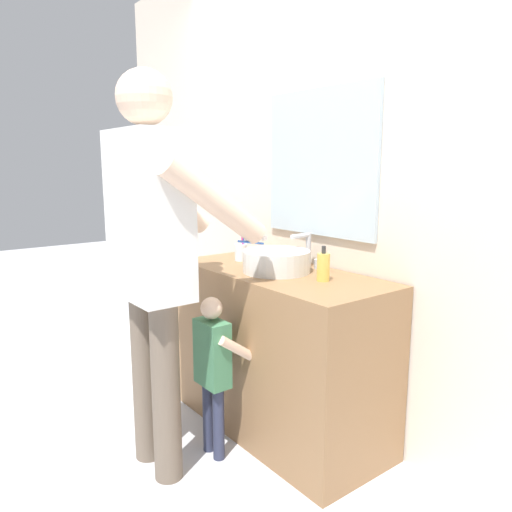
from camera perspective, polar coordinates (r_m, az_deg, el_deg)
ground_plane at (r=2.64m, az=-2.76°, el=-21.23°), size 14.00×14.00×0.00m
back_wall at (r=2.65m, az=8.18°, el=9.54°), size 4.40×0.10×2.70m
vanity_cabinet at (r=2.62m, az=2.65°, el=-11.05°), size 1.21×0.54×0.86m
sink_basin at (r=2.46m, az=2.40°, el=-0.57°), size 0.34×0.34×0.11m
faucet at (r=2.60m, az=5.92°, el=0.51°), size 0.18×0.14×0.18m
toothbrush_cup at (r=2.76m, az=-1.74°, el=0.57°), size 0.07×0.07×0.21m
soap_bottle at (r=2.29m, az=7.84°, el=-1.24°), size 0.06×0.06×0.17m
child_toddler at (r=2.38m, az=-4.94°, el=-12.23°), size 0.24×0.24×0.79m
adult_parent at (r=2.16m, az=-11.84°, el=1.76°), size 0.55×0.58×1.78m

